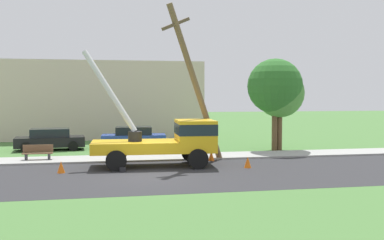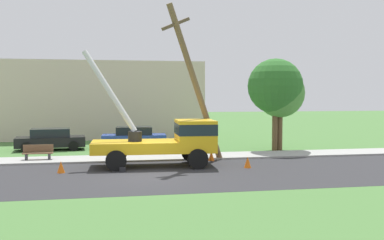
{
  "view_description": "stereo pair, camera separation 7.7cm",
  "coord_description": "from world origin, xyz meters",
  "px_view_note": "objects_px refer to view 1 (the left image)",
  "views": [
    {
      "loc": [
        -1.89,
        -20.14,
        3.65
      ],
      "look_at": [
        2.59,
        3.17,
        2.31
      ],
      "focal_mm": 41.94,
      "sensor_mm": 36.0,
      "label": 1
    },
    {
      "loc": [
        -1.81,
        -20.16,
        3.65
      ],
      "look_at": [
        2.59,
        3.17,
        2.31
      ],
      "focal_mm": 41.94,
      "sensor_mm": 36.0,
      "label": 2
    }
  ],
  "objects_px": {
    "traffic_cone_curbside": "(211,156)",
    "leaning_utility_pole": "(195,83)",
    "parked_sedan_blue": "(134,137)",
    "park_bench": "(38,153)",
    "roadside_tree_near": "(280,93)",
    "parked_sedan_black": "(50,139)",
    "roadside_tree_far": "(275,86)",
    "traffic_cone_ahead": "(248,162)",
    "traffic_cone_behind": "(61,167)",
    "utility_truck": "(170,139)"
  },
  "relations": [
    {
      "from": "parked_sedan_blue",
      "to": "park_bench",
      "type": "bearing_deg",
      "value": -134.05
    },
    {
      "from": "parked_sedan_black",
      "to": "roadside_tree_near",
      "type": "distance_m",
      "value": 15.43
    },
    {
      "from": "parked_sedan_blue",
      "to": "park_bench",
      "type": "xyz_separation_m",
      "value": [
        -5.58,
        -5.77,
        -0.25
      ]
    },
    {
      "from": "traffic_cone_curbside",
      "to": "roadside_tree_far",
      "type": "relative_size",
      "value": 0.09
    },
    {
      "from": "traffic_cone_ahead",
      "to": "roadside_tree_far",
      "type": "relative_size",
      "value": 0.09
    },
    {
      "from": "traffic_cone_curbside",
      "to": "roadside_tree_far",
      "type": "bearing_deg",
      "value": 36.0
    },
    {
      "from": "traffic_cone_curbside",
      "to": "roadside_tree_near",
      "type": "distance_m",
      "value": 7.56
    },
    {
      "from": "roadside_tree_near",
      "to": "roadside_tree_far",
      "type": "distance_m",
      "value": 0.61
    },
    {
      "from": "traffic_cone_curbside",
      "to": "parked_sedan_black",
      "type": "bearing_deg",
      "value": 144.31
    },
    {
      "from": "park_bench",
      "to": "parked_sedan_blue",
      "type": "bearing_deg",
      "value": 45.95
    },
    {
      "from": "leaning_utility_pole",
      "to": "traffic_cone_ahead",
      "type": "bearing_deg",
      "value": -46.86
    },
    {
      "from": "utility_truck",
      "to": "parked_sedan_blue",
      "type": "bearing_deg",
      "value": 98.68
    },
    {
      "from": "traffic_cone_curbside",
      "to": "park_bench",
      "type": "relative_size",
      "value": 0.35
    },
    {
      "from": "parked_sedan_blue",
      "to": "roadside_tree_near",
      "type": "bearing_deg",
      "value": -20.83
    },
    {
      "from": "traffic_cone_curbside",
      "to": "roadside_tree_near",
      "type": "height_order",
      "value": "roadside_tree_near"
    },
    {
      "from": "traffic_cone_curbside",
      "to": "utility_truck",
      "type": "bearing_deg",
      "value": -151.96
    },
    {
      "from": "traffic_cone_curbside",
      "to": "parked_sedan_blue",
      "type": "relative_size",
      "value": 0.12
    },
    {
      "from": "parked_sedan_blue",
      "to": "leaning_utility_pole",
      "type": "bearing_deg",
      "value": -69.83
    },
    {
      "from": "park_bench",
      "to": "roadside_tree_near",
      "type": "xyz_separation_m",
      "value": [
        14.92,
        2.22,
        3.27
      ]
    },
    {
      "from": "traffic_cone_ahead",
      "to": "roadside_tree_far",
      "type": "distance_m",
      "value": 8.45
    },
    {
      "from": "utility_truck",
      "to": "park_bench",
      "type": "bearing_deg",
      "value": 156.89
    },
    {
      "from": "leaning_utility_pole",
      "to": "roadside_tree_far",
      "type": "bearing_deg",
      "value": 33.44
    },
    {
      "from": "leaning_utility_pole",
      "to": "roadside_tree_near",
      "type": "relative_size",
      "value": 1.57
    },
    {
      "from": "traffic_cone_behind",
      "to": "parked_sedan_black",
      "type": "relative_size",
      "value": 0.12
    },
    {
      "from": "traffic_cone_behind",
      "to": "park_bench",
      "type": "xyz_separation_m",
      "value": [
        -1.61,
        4.09,
        0.18
      ]
    },
    {
      "from": "parked_sedan_blue",
      "to": "park_bench",
      "type": "distance_m",
      "value": 8.03
    },
    {
      "from": "park_bench",
      "to": "roadside_tree_far",
      "type": "bearing_deg",
      "value": 8.23
    },
    {
      "from": "roadside_tree_far",
      "to": "park_bench",
      "type": "bearing_deg",
      "value": -171.77
    },
    {
      "from": "leaning_utility_pole",
      "to": "traffic_cone_behind",
      "type": "bearing_deg",
      "value": -162.47
    },
    {
      "from": "traffic_cone_curbside",
      "to": "roadside_tree_far",
      "type": "xyz_separation_m",
      "value": [
        5.13,
        3.73,
        3.9
      ]
    },
    {
      "from": "leaning_utility_pole",
      "to": "traffic_cone_behind",
      "type": "xyz_separation_m",
      "value": [
        -6.8,
        -2.15,
        -4.02
      ]
    },
    {
      "from": "parked_sedan_black",
      "to": "roadside_tree_near",
      "type": "bearing_deg",
      "value": -10.89
    },
    {
      "from": "traffic_cone_curbside",
      "to": "leaning_utility_pole",
      "type": "bearing_deg",
      "value": -162.56
    },
    {
      "from": "parked_sedan_blue",
      "to": "park_bench",
      "type": "height_order",
      "value": "parked_sedan_blue"
    },
    {
      "from": "traffic_cone_curbside",
      "to": "park_bench",
      "type": "distance_m",
      "value": 9.54
    },
    {
      "from": "traffic_cone_ahead",
      "to": "utility_truck",
      "type": "bearing_deg",
      "value": 160.0
    },
    {
      "from": "park_bench",
      "to": "roadside_tree_far",
      "type": "xyz_separation_m",
      "value": [
        14.53,
        2.1,
        3.72
      ]
    },
    {
      "from": "roadside_tree_near",
      "to": "utility_truck",
      "type": "bearing_deg",
      "value": -147.13
    },
    {
      "from": "parked_sedan_black",
      "to": "parked_sedan_blue",
      "type": "relative_size",
      "value": 1.01
    },
    {
      "from": "traffic_cone_behind",
      "to": "parked_sedan_blue",
      "type": "bearing_deg",
      "value": 68.07
    },
    {
      "from": "utility_truck",
      "to": "roadside_tree_near",
      "type": "relative_size",
      "value": 1.26
    },
    {
      "from": "utility_truck",
      "to": "roadside_tree_near",
      "type": "distance_m",
      "value": 9.81
    },
    {
      "from": "utility_truck",
      "to": "traffic_cone_behind",
      "type": "bearing_deg",
      "value": -167.92
    },
    {
      "from": "traffic_cone_behind",
      "to": "roadside_tree_near",
      "type": "xyz_separation_m",
      "value": [
        13.3,
        6.3,
        3.45
      ]
    },
    {
      "from": "parked_sedan_blue",
      "to": "utility_truck",
      "type": "bearing_deg",
      "value": -81.32
    },
    {
      "from": "traffic_cone_ahead",
      "to": "traffic_cone_behind",
      "type": "bearing_deg",
      "value": 178.61
    },
    {
      "from": "park_bench",
      "to": "roadside_tree_far",
      "type": "relative_size",
      "value": 0.27
    },
    {
      "from": "parked_sedan_black",
      "to": "roadside_tree_near",
      "type": "height_order",
      "value": "roadside_tree_near"
    },
    {
      "from": "parked_sedan_black",
      "to": "roadside_tree_far",
      "type": "distance_m",
      "value": 15.18
    },
    {
      "from": "parked_sedan_blue",
      "to": "traffic_cone_behind",
      "type": "bearing_deg",
      "value": -111.93
    }
  ]
}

